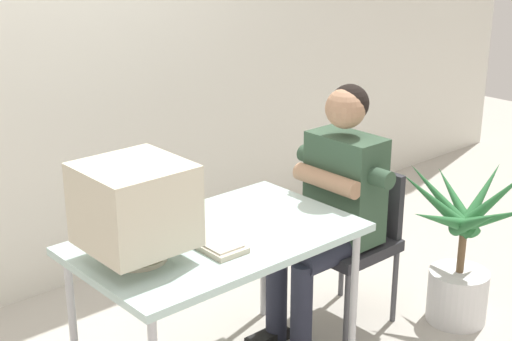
{
  "coord_description": "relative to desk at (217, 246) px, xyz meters",
  "views": [
    {
      "loc": [
        -1.88,
        -2.39,
        2.11
      ],
      "look_at": [
        0.23,
        0.0,
        1.0
      ],
      "focal_mm": 52.62,
      "sensor_mm": 36.0,
      "label": 1
    }
  ],
  "objects": [
    {
      "name": "desk",
      "position": [
        0.0,
        0.0,
        0.0
      ],
      "size": [
        1.26,
        0.76,
        0.75
      ],
      "color": "#B7B7BC",
      "rests_on": "ground_plane"
    },
    {
      "name": "desk_mug",
      "position": [
        -0.12,
        0.29,
        0.11
      ],
      "size": [
        0.07,
        0.08,
        0.11
      ],
      "color": "blue",
      "rests_on": "desk"
    },
    {
      "name": "potted_plant",
      "position": [
        1.31,
        -0.41,
        -0.32
      ],
      "size": [
        0.78,
        0.77,
        0.91
      ],
      "color": "silver",
      "rests_on": "ground_plane"
    },
    {
      "name": "person_seated",
      "position": [
        0.74,
        -0.0,
        0.02
      ],
      "size": [
        0.68,
        0.59,
        1.31
      ],
      "color": "#334C38",
      "rests_on": "ground_plane"
    },
    {
      "name": "crt_monitor",
      "position": [
        -0.4,
        0.02,
        0.29
      ],
      "size": [
        0.41,
        0.4,
        0.41
      ],
      "color": "beige",
      "rests_on": "desk"
    },
    {
      "name": "office_chair",
      "position": [
        0.92,
        -0.0,
        -0.21
      ],
      "size": [
        0.44,
        0.44,
        0.83
      ],
      "color": "#4C4C51",
      "rests_on": "ground_plane"
    },
    {
      "name": "wall_back",
      "position": [
        0.3,
        1.4,
        0.8
      ],
      "size": [
        8.0,
        0.1,
        3.0
      ],
      "primitive_type": "cube",
      "color": "silver",
      "rests_on": "ground_plane"
    },
    {
      "name": "keyboard",
      "position": [
        -0.08,
        -0.03,
        0.07
      ],
      "size": [
        0.16,
        0.42,
        0.03
      ],
      "color": "beige",
      "rests_on": "desk"
    }
  ]
}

